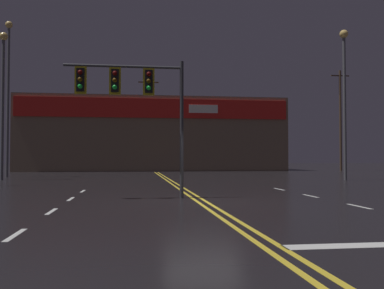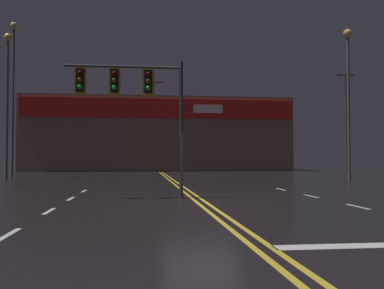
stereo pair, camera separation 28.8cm
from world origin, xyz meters
name	(u,v)px [view 2 (the right image)]	position (x,y,z in m)	size (l,w,h in m)	color
ground_plane	(202,202)	(0.00, 0.00, 0.00)	(200.00, 200.00, 0.00)	black
road_markings	(234,206)	(0.81, -1.30, 0.00)	(13.39, 60.00, 0.01)	gold
traffic_signal_median	(130,90)	(-2.41, 1.65, 3.94)	(4.33, 0.36, 5.05)	#38383D
streetlight_near_left	(348,84)	(11.56, 12.62, 6.34)	(0.56, 0.56, 10.01)	#59595E
streetlight_median_approach	(13,81)	(-11.97, 20.58, 7.48)	(0.56, 0.56, 12.12)	#59595E
streetlight_far_left	(7,87)	(-11.05, 16.11, 6.32)	(0.56, 0.56, 9.97)	#59595E
building_backdrop	(158,135)	(0.00, 37.25, 4.16)	(29.97, 10.23, 8.30)	#7A6651
utility_pole_row	(165,121)	(0.51, 32.41, 5.52)	(45.92, 0.26, 11.59)	#4C3828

